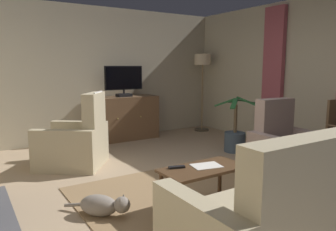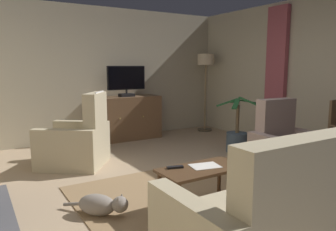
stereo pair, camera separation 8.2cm
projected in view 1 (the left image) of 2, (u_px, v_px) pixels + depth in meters
The scene contains 16 objects.
ground_plane at pixel (182, 186), 4.11m from camera, with size 6.22×6.80×0.04m, color tan.
wall_back at pixel (93, 74), 6.53m from camera, with size 6.22×0.10×2.66m, color #B2A88E.
wall_right_with_window at pixel (323, 76), 5.42m from camera, with size 0.10×6.80×2.66m, color #BBB095.
curtain_panel_far at pixel (273, 68), 6.12m from camera, with size 0.10×0.44×2.24m, color #A34C56.
rug_central at pixel (194, 192), 3.85m from camera, with size 2.66×1.98×0.01m, color #8E704C.
tv_cabinet at pixel (123, 119), 6.64m from camera, with size 1.38×0.57×0.88m.
television at pixel (124, 80), 6.47m from camera, with size 0.80×0.20×0.61m.
coffee_table at pixel (203, 173), 3.35m from camera, with size 0.90×0.46×0.45m.
tv_remote at pixel (177, 167), 3.32m from camera, with size 0.17×0.05×0.02m, color black.
folded_newspaper at pixel (206, 166), 3.39m from camera, with size 0.30×0.22×0.01m, color silver.
sofa_floral at pixel (299, 215), 2.51m from camera, with size 2.02×0.88×1.06m.
armchair_near_window at pixel (288, 155), 4.28m from camera, with size 0.87×0.87×1.05m.
armchair_angled_to_table at pixel (76, 144), 4.86m from camera, with size 1.23×1.22×1.12m.
potted_plant_leafy_by_curtain at pixel (235, 138), 5.69m from camera, with size 0.84×0.82×0.97m.
cat at pixel (103, 205), 3.24m from camera, with size 0.52×0.60×0.24m.
floor_lamp at pixel (203, 69), 7.37m from camera, with size 0.37×0.37×1.76m.
Camera 1 is at (-2.25, -3.22, 1.49)m, focal length 34.68 mm.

